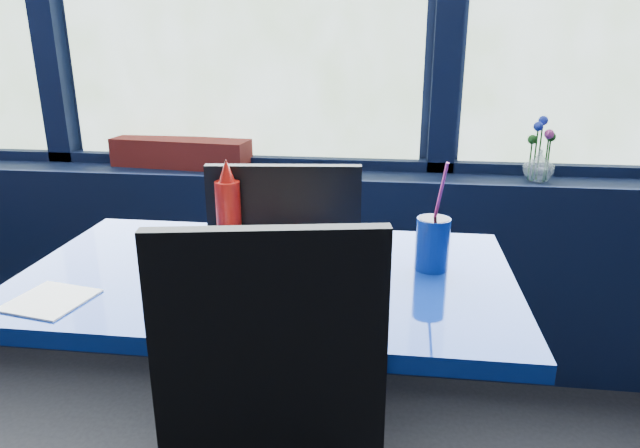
{
  "coord_description": "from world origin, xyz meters",
  "views": [
    {
      "loc": [
        0.6,
        0.73,
        1.31
      ],
      "look_at": [
        0.43,
        1.98,
        0.89
      ],
      "focal_mm": 32.0,
      "sensor_mm": 36.0,
      "label": 1
    }
  ],
  "objects": [
    {
      "name": "window_sill",
      "position": [
        0.0,
        2.87,
        0.4
      ],
      "size": [
        5.0,
        0.26,
        0.8
      ],
      "primitive_type": "cube",
      "color": "black",
      "rests_on": "ground"
    },
    {
      "name": "near_table",
      "position": [
        0.3,
        2.0,
        0.57
      ],
      "size": [
        1.2,
        0.7,
        0.75
      ],
      "color": "black",
      "rests_on": "ground"
    },
    {
      "name": "chair_near_back",
      "position": [
        0.32,
        2.32,
        0.56
      ],
      "size": [
        0.49,
        0.49,
        0.98
      ],
      "rotation": [
        0.0,
        0.0,
        3.25
      ],
      "color": "black",
      "rests_on": "ground"
    },
    {
      "name": "planter_box",
      "position": [
        -0.25,
        2.89,
        0.86
      ],
      "size": [
        0.57,
        0.2,
        0.11
      ],
      "primitive_type": "cube",
      "rotation": [
        0.0,
        0.0,
        -0.11
      ],
      "color": "maroon",
      "rests_on": "window_sill"
    },
    {
      "name": "flower_vase",
      "position": [
        1.12,
        2.83,
        0.87
      ],
      "size": [
        0.12,
        0.12,
        0.23
      ],
      "rotation": [
        0.0,
        0.0,
        0.05
      ],
      "color": "silver",
      "rests_on": "window_sill"
    },
    {
      "name": "food_basket",
      "position": [
        0.33,
        1.91,
        0.79
      ],
      "size": [
        0.38,
        0.38,
        0.11
      ],
      "rotation": [
        0.0,
        0.0,
        -0.43
      ],
      "color": "#AA130B",
      "rests_on": "near_table"
    },
    {
      "name": "ketchup_bottle",
      "position": [
        0.17,
        2.14,
        0.86
      ],
      "size": [
        0.07,
        0.07,
        0.25
      ],
      "color": "#AA130B",
      "rests_on": "near_table"
    },
    {
      "name": "soda_cup",
      "position": [
        0.7,
        2.07,
        0.82
      ],
      "size": [
        0.08,
        0.08,
        0.28
      ],
      "rotation": [
        0.0,
        0.0,
        -0.16
      ],
      "color": "navy",
      "rests_on": "near_table"
    },
    {
      "name": "napkin",
      "position": [
        -0.14,
        1.78,
        0.75
      ],
      "size": [
        0.18,
        0.18,
        0.0
      ],
      "primitive_type": "cube",
      "rotation": [
        0.0,
        0.0,
        -0.18
      ],
      "color": "white",
      "rests_on": "near_table"
    }
  ]
}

